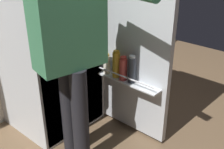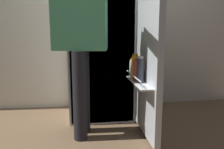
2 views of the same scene
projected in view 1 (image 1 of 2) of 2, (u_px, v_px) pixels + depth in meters
name	position (u px, v px, depth m)	size (l,w,h in m)	color
ground_plane	(99.00, 144.00, 2.36)	(5.57, 5.57, 0.00)	brown
refrigerator	(52.00, 31.00, 2.30)	(0.73, 1.30, 1.75)	silver
person	(71.00, 43.00, 1.82)	(0.55, 0.81, 1.59)	black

